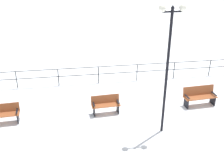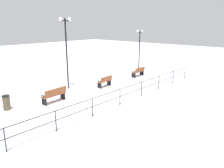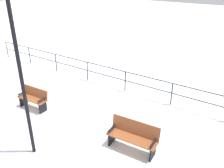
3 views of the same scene
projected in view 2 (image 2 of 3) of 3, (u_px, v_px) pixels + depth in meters
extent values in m
plane|color=white|center=(82.00, 94.00, 16.14)|extent=(80.00, 80.00, 0.00)
cube|color=brown|center=(138.00, 72.00, 21.27)|extent=(0.56, 1.67, 0.04)
cube|color=brown|center=(140.00, 70.00, 21.06)|extent=(0.19, 1.65, 0.40)
cube|color=black|center=(142.00, 73.00, 21.87)|extent=(0.43, 0.07, 0.46)
cube|color=black|center=(134.00, 75.00, 20.78)|extent=(0.43, 0.07, 0.46)
cube|color=black|center=(142.00, 69.00, 21.79)|extent=(0.43, 0.09, 0.04)
cube|color=black|center=(133.00, 72.00, 20.70)|extent=(0.43, 0.09, 0.04)
cube|color=brown|center=(104.00, 81.00, 17.75)|extent=(0.51, 1.38, 0.04)
cube|color=brown|center=(106.00, 79.00, 17.56)|extent=(0.18, 1.36, 0.40)
cube|color=black|center=(109.00, 82.00, 18.25)|extent=(0.40, 0.07, 0.47)
cube|color=black|center=(99.00, 85.00, 17.37)|extent=(0.40, 0.07, 0.47)
cube|color=black|center=(109.00, 78.00, 18.17)|extent=(0.40, 0.09, 0.04)
cube|color=black|center=(99.00, 81.00, 17.29)|extent=(0.40, 0.09, 0.04)
cube|color=brown|center=(54.00, 95.00, 14.28)|extent=(0.60, 1.69, 0.04)
cube|color=brown|center=(56.00, 92.00, 14.06)|extent=(0.22, 1.67, 0.48)
cube|color=black|center=(63.00, 96.00, 14.90)|extent=(0.45, 0.08, 0.48)
cube|color=black|center=(44.00, 102.00, 13.78)|extent=(0.45, 0.08, 0.48)
cube|color=black|center=(62.00, 91.00, 14.82)|extent=(0.45, 0.10, 0.04)
cube|color=black|center=(43.00, 96.00, 13.70)|extent=(0.45, 0.10, 0.04)
cylinder|color=black|center=(139.00, 51.00, 23.73)|extent=(0.10, 0.10, 4.11)
cylinder|color=black|center=(140.00, 32.00, 23.22)|extent=(0.06, 0.75, 0.06)
sphere|color=white|center=(142.00, 31.00, 23.46)|extent=(0.27, 0.27, 0.27)
sphere|color=white|center=(138.00, 31.00, 22.92)|extent=(0.27, 0.27, 0.27)
cone|color=black|center=(140.00, 30.00, 23.17)|extent=(0.14, 0.14, 0.12)
cylinder|color=black|center=(67.00, 55.00, 16.75)|extent=(0.11, 0.11, 5.18)
cylinder|color=black|center=(65.00, 21.00, 16.11)|extent=(0.06, 0.76, 0.06)
sphere|color=white|center=(69.00, 19.00, 16.35)|extent=(0.28, 0.28, 0.28)
sphere|color=white|center=(60.00, 19.00, 15.80)|extent=(0.28, 0.28, 0.28)
cone|color=black|center=(65.00, 18.00, 16.06)|extent=(0.15, 0.15, 0.12)
cylinder|color=#26282D|center=(185.00, 73.00, 20.46)|extent=(0.05, 0.05, 1.02)
cylinder|color=#26282D|center=(173.00, 77.00, 18.78)|extent=(0.05, 0.05, 1.02)
cylinder|color=#26282D|center=(159.00, 83.00, 17.10)|extent=(0.05, 0.05, 1.02)
cylinder|color=#26282D|center=(142.00, 89.00, 15.41)|extent=(0.05, 0.05, 1.02)
cylinder|color=#26282D|center=(120.00, 97.00, 13.73)|extent=(0.05, 0.05, 1.02)
cylinder|color=#26282D|center=(92.00, 108.00, 12.05)|extent=(0.05, 0.05, 1.02)
cylinder|color=#26282D|center=(56.00, 121.00, 10.37)|extent=(0.05, 0.05, 1.02)
cylinder|color=#26282D|center=(5.00, 140.00, 8.68)|extent=(0.05, 0.05, 1.02)
cylinder|color=#26282D|center=(120.00, 89.00, 13.60)|extent=(0.04, 18.64, 0.04)
cylinder|color=#26282D|center=(120.00, 96.00, 13.72)|extent=(0.04, 18.64, 0.04)
cylinder|color=brown|center=(7.00, 103.00, 13.04)|extent=(0.41, 0.41, 0.81)
cylinder|color=black|center=(6.00, 96.00, 12.93)|extent=(0.43, 0.43, 0.06)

